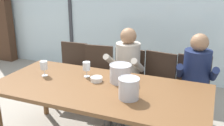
{
  "coord_description": "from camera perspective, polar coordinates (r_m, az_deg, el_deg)",
  "views": [
    {
      "loc": [
        1.06,
        -2.24,
        1.85
      ],
      "look_at": [
        0.0,
        0.35,
        0.9
      ],
      "focal_mm": 41.97,
      "sensor_mm": 36.0,
      "label": 1
    }
  ],
  "objects": [
    {
      "name": "person_beige_jumper",
      "position": [
        3.41,
        2.93,
        -1.09
      ],
      "size": [
        0.49,
        0.63,
        1.21
      ],
      "rotation": [
        0.0,
        0.0,
        -0.09
      ],
      "color": "#B7AD9E",
      "rests_on": "ground"
    },
    {
      "name": "hillside_vineyard",
      "position": [
        7.78,
        14.48,
        10.48
      ],
      "size": [
        13.43,
        2.4,
        1.6
      ],
      "primitive_type": "cube",
      "color": "#386633",
      "rests_on": "ground"
    },
    {
      "name": "chair_left_of_center",
      "position": [
        3.76,
        -3.35,
        -1.98
      ],
      "size": [
        0.49,
        0.49,
        0.89
      ],
      "rotation": [
        0.0,
        0.0,
        0.11
      ],
      "color": "#332319",
      "rests_on": "ground"
    },
    {
      "name": "ice_bucket_secondary",
      "position": [
        2.8,
        1.85,
        -2.19
      ],
      "size": [
        0.24,
        0.24,
        0.2
      ],
      "color": "#B7B7BC",
      "rests_on": "dining_table"
    },
    {
      "name": "window_glass_panel",
      "position": [
        4.68,
        9.22,
        11.83
      ],
      "size": [
        7.43,
        0.03,
        2.6
      ],
      "primitive_type": "cube",
      "color": "silver",
      "rests_on": "ground"
    },
    {
      "name": "chair_center",
      "position": [
        3.58,
        3.22,
        -3.03
      ],
      "size": [
        0.46,
        0.46,
        0.89
      ],
      "rotation": [
        0.0,
        0.0,
        -0.04
      ],
      "color": "#332319",
      "rests_on": "ground"
    },
    {
      "name": "chair_near_window_right",
      "position": [
        3.46,
        17.06,
        -4.68
      ],
      "size": [
        0.47,
        0.47,
        0.89
      ],
      "rotation": [
        0.0,
        0.0,
        0.08
      ],
      "color": "#332319",
      "rests_on": "ground"
    },
    {
      "name": "wine_glass_near_bucket",
      "position": [
        3.06,
        -14.63,
        -0.53
      ],
      "size": [
        0.08,
        0.08,
        0.17
      ],
      "color": "silver",
      "rests_on": "dining_table"
    },
    {
      "name": "chair_near_curtain",
      "position": [
        3.95,
        -8.76,
        -1.1
      ],
      "size": [
        0.46,
        0.46,
        0.89
      ],
      "rotation": [
        0.0,
        0.0,
        0.05
      ],
      "color": "#332319",
      "rests_on": "ground"
    },
    {
      "name": "tasting_bowl",
      "position": [
        2.84,
        -3.4,
        -3.53
      ],
      "size": [
        0.13,
        0.13,
        0.05
      ],
      "primitive_type": "cylinder",
      "color": "silver",
      "rests_on": "dining_table"
    },
    {
      "name": "dining_table",
      "position": [
        2.74,
        -2.79,
        -6.53
      ],
      "size": [
        2.23,
        1.02,
        0.75
      ],
      "color": "brown",
      "rests_on": "ground"
    },
    {
      "name": "ground",
      "position": [
        3.88,
        3.69,
        -9.7
      ],
      "size": [
        14.0,
        14.0,
        0.0
      ],
      "primitive_type": "plane",
      "color": "#9E9384"
    },
    {
      "name": "wine_glass_by_left_taster",
      "position": [
        2.95,
        -5.57,
        -0.73
      ],
      "size": [
        0.08,
        0.08,
        0.17
      ],
      "color": "silver",
      "rests_on": "dining_table"
    },
    {
      "name": "ice_bucket_primary",
      "position": [
        2.44,
        3.69,
        -5.46
      ],
      "size": [
        0.2,
        0.2,
        0.2
      ],
      "color": "#B7B7BC",
      "rests_on": "dining_table"
    },
    {
      "name": "person_navy_polo",
      "position": [
        3.24,
        17.82,
        -3.06
      ],
      "size": [
        0.49,
        0.63,
        1.21
      ],
      "rotation": [
        0.0,
        0.0,
        0.1
      ],
      "color": "#192347",
      "rests_on": "ground"
    },
    {
      "name": "chair_right_of_center",
      "position": [
        3.48,
        9.75,
        -3.95
      ],
      "size": [
        0.5,
        0.5,
        0.89
      ],
      "rotation": [
        0.0,
        0.0,
        -0.14
      ],
      "color": "#332319",
      "rests_on": "ground"
    },
    {
      "name": "window_mullion_left",
      "position": [
        5.3,
        -9.13,
        12.63
      ],
      "size": [
        0.06,
        0.06,
        2.6
      ],
      "primitive_type": "cube",
      "color": "#38383D",
      "rests_on": "ground"
    }
  ]
}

